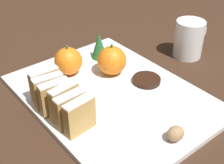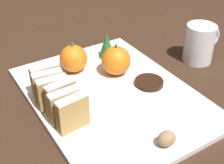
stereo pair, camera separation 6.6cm
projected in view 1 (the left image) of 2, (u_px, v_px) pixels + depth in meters
ground_plane at (112, 98)px, 0.69m from camera, size 6.00×6.00×0.00m
serving_platter at (112, 96)px, 0.68m from camera, size 0.33×0.43×0.01m
stollen_slice_front at (80, 116)px, 0.56m from camera, size 0.06×0.02×0.07m
stollen_slice_second at (71, 110)px, 0.58m from camera, size 0.06×0.02×0.07m
stollen_slice_third at (65, 102)px, 0.60m from camera, size 0.06×0.03×0.07m
stollen_slice_fourth at (55, 97)px, 0.61m from camera, size 0.06×0.02×0.07m
stollen_slice_fifth at (49, 91)px, 0.63m from camera, size 0.06×0.03×0.07m
stollen_slice_sixth at (45, 84)px, 0.65m from camera, size 0.06×0.02×0.07m
orange_near at (68, 61)px, 0.73m from camera, size 0.07×0.07×0.07m
orange_far at (112, 60)px, 0.73m from camera, size 0.07×0.07×0.08m
walnut at (174, 135)px, 0.55m from camera, size 0.03×0.03×0.03m
chocolate_cookie at (147, 80)px, 0.71m from camera, size 0.06×0.06×0.01m
evergreen_sprig at (99, 46)px, 0.79m from camera, size 0.04×0.04×0.07m
coffee_mug at (189, 39)px, 0.82m from camera, size 0.11×0.08×0.10m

